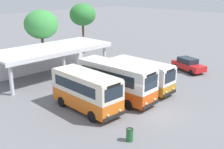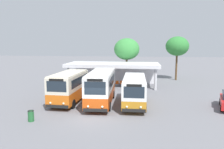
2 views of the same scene
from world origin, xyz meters
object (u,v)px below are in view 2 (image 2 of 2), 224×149
(waiting_chair_second_from_end, at_px, (117,83))
(waiting_chair_end_by_column, at_px, (113,83))
(city_bus_nearest_orange, at_px, (69,86))
(litter_bin_apron, at_px, (31,116))
(city_bus_second_in_row, at_px, (101,86))
(city_bus_middle_cream, at_px, (134,90))
(waiting_chair_middle_seat, at_px, (121,83))

(waiting_chair_second_from_end, bearing_deg, waiting_chair_end_by_column, 170.70)
(city_bus_nearest_orange, distance_m, waiting_chair_end_by_column, 10.11)
(litter_bin_apron, bearing_deg, city_bus_second_in_row, 50.92)
(city_bus_nearest_orange, relative_size, city_bus_middle_cream, 0.98)
(city_bus_middle_cream, distance_m, waiting_chair_end_by_column, 10.29)
(waiting_chair_second_from_end, height_order, litter_bin_apron, litter_bin_apron)
(city_bus_nearest_orange, distance_m, city_bus_middle_cream, 6.91)
(city_bus_second_in_row, relative_size, waiting_chair_middle_seat, 9.20)
(waiting_chair_second_from_end, xyz_separation_m, litter_bin_apron, (-5.40, -15.17, -0.07))
(city_bus_middle_cream, distance_m, waiting_chair_middle_seat, 9.85)
(city_bus_nearest_orange, bearing_deg, litter_bin_apron, -102.23)
(waiting_chair_end_by_column, bearing_deg, litter_bin_apron, -107.32)
(waiting_chair_end_by_column, bearing_deg, city_bus_middle_cream, -70.52)
(waiting_chair_end_by_column, height_order, waiting_chair_middle_seat, same)
(city_bus_second_in_row, distance_m, waiting_chair_end_by_column, 9.56)
(city_bus_nearest_orange, height_order, litter_bin_apron, city_bus_nearest_orange)
(city_bus_middle_cream, distance_m, waiting_chair_second_from_end, 10.00)
(waiting_chair_end_by_column, xyz_separation_m, litter_bin_apron, (-4.76, -15.28, -0.07))
(waiting_chair_second_from_end, distance_m, litter_bin_apron, 16.10)
(city_bus_second_in_row, distance_m, city_bus_middle_cream, 3.46)
(city_bus_nearest_orange, bearing_deg, waiting_chair_end_by_column, 69.63)
(city_bus_nearest_orange, height_order, waiting_chair_end_by_column, city_bus_nearest_orange)
(city_bus_middle_cream, bearing_deg, litter_bin_apron, -145.42)
(city_bus_second_in_row, xyz_separation_m, waiting_chair_second_from_end, (0.67, 9.36, -1.35))
(city_bus_nearest_orange, bearing_deg, city_bus_second_in_row, -0.86)
(city_bus_nearest_orange, height_order, city_bus_middle_cream, city_bus_nearest_orange)
(city_bus_second_in_row, distance_m, waiting_chair_middle_seat, 9.56)
(city_bus_middle_cream, bearing_deg, waiting_chair_middle_seat, 102.65)
(litter_bin_apron, bearing_deg, waiting_chair_second_from_end, 70.41)
(city_bus_middle_cream, xyz_separation_m, litter_bin_apron, (-8.18, -5.63, -1.19))
(waiting_chair_second_from_end, relative_size, litter_bin_apron, 0.96)
(waiting_chair_end_by_column, bearing_deg, city_bus_second_in_row, -90.24)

